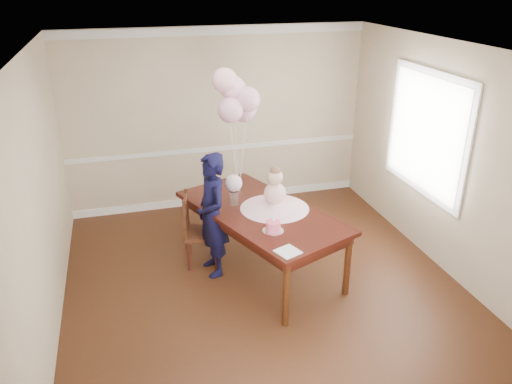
% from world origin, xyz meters
% --- Properties ---
extents(floor, '(4.50, 5.00, 0.00)m').
position_xyz_m(floor, '(0.00, 0.00, 0.00)').
color(floor, black).
rests_on(floor, ground).
extents(ceiling, '(4.50, 5.00, 0.02)m').
position_xyz_m(ceiling, '(0.00, 0.00, 2.70)').
color(ceiling, silver).
rests_on(ceiling, wall_back).
extents(wall_back, '(4.50, 0.02, 2.70)m').
position_xyz_m(wall_back, '(0.00, 2.50, 1.35)').
color(wall_back, tan).
rests_on(wall_back, floor).
extents(wall_front, '(4.50, 0.02, 2.70)m').
position_xyz_m(wall_front, '(0.00, -2.50, 1.35)').
color(wall_front, tan).
rests_on(wall_front, floor).
extents(wall_left, '(0.02, 5.00, 2.70)m').
position_xyz_m(wall_left, '(-2.25, 0.00, 1.35)').
color(wall_left, tan).
rests_on(wall_left, floor).
extents(wall_right, '(0.02, 5.00, 2.70)m').
position_xyz_m(wall_right, '(2.25, 0.00, 1.35)').
color(wall_right, tan).
rests_on(wall_right, floor).
extents(chair_rail_trim, '(4.50, 0.02, 0.07)m').
position_xyz_m(chair_rail_trim, '(0.00, 2.49, 0.90)').
color(chair_rail_trim, silver).
rests_on(chair_rail_trim, wall_back).
extents(crown_molding, '(4.50, 0.02, 0.12)m').
position_xyz_m(crown_molding, '(0.00, 2.49, 2.63)').
color(crown_molding, silver).
rests_on(crown_molding, wall_back).
extents(baseboard_trim, '(4.50, 0.02, 0.12)m').
position_xyz_m(baseboard_trim, '(0.00, 2.49, 0.06)').
color(baseboard_trim, white).
rests_on(baseboard_trim, floor).
extents(window_frame, '(0.02, 1.66, 1.56)m').
position_xyz_m(window_frame, '(2.23, 0.50, 1.55)').
color(window_frame, white).
rests_on(window_frame, wall_right).
extents(window_blinds, '(0.01, 1.50, 1.40)m').
position_xyz_m(window_blinds, '(2.21, 0.50, 1.55)').
color(window_blinds, white).
rests_on(window_blinds, wall_right).
extents(dining_table_top, '(1.81, 2.41, 0.05)m').
position_xyz_m(dining_table_top, '(0.07, 0.42, 0.78)').
color(dining_table_top, black).
rests_on(dining_table_top, table_leg_fl).
extents(table_apron, '(1.67, 2.27, 0.11)m').
position_xyz_m(table_apron, '(0.07, 0.42, 0.70)').
color(table_apron, black).
rests_on(table_apron, table_leg_fl).
extents(table_leg_fl, '(0.10, 0.10, 0.76)m').
position_xyz_m(table_leg_fl, '(0.02, -0.67, 0.38)').
color(table_leg_fl, black).
rests_on(table_leg_fl, floor).
extents(table_leg_fr, '(0.10, 0.10, 0.76)m').
position_xyz_m(table_leg_fr, '(0.86, -0.33, 0.38)').
color(table_leg_fr, black).
rests_on(table_leg_fr, floor).
extents(table_leg_bl, '(0.10, 0.10, 0.76)m').
position_xyz_m(table_leg_bl, '(-0.72, 1.17, 0.38)').
color(table_leg_bl, black).
rests_on(table_leg_bl, floor).
extents(table_leg_br, '(0.10, 0.10, 0.76)m').
position_xyz_m(table_leg_br, '(0.12, 1.51, 0.38)').
color(table_leg_br, black).
rests_on(table_leg_br, floor).
extents(baby_skirt, '(1.07, 1.07, 0.11)m').
position_xyz_m(baby_skirt, '(0.24, 0.43, 0.86)').
color(baby_skirt, '#FFBBD1').
rests_on(baby_skirt, dining_table_top).
extents(baby_torso, '(0.26, 0.26, 0.26)m').
position_xyz_m(baby_torso, '(0.24, 0.43, 1.00)').
color(baby_torso, pink).
rests_on(baby_torso, baby_skirt).
extents(baby_head, '(0.18, 0.18, 0.18)m').
position_xyz_m(baby_head, '(0.24, 0.43, 1.21)').
color(baby_head, beige).
rests_on(baby_head, baby_torso).
extents(baby_hair, '(0.13, 0.13, 0.13)m').
position_xyz_m(baby_hair, '(0.24, 0.43, 1.27)').
color(baby_hair, brown).
rests_on(baby_hair, baby_head).
extents(cake_platter, '(0.31, 0.31, 0.01)m').
position_xyz_m(cake_platter, '(0.05, -0.11, 0.81)').
color(cake_platter, silver).
rests_on(cake_platter, dining_table_top).
extents(birthday_cake, '(0.21, 0.21, 0.11)m').
position_xyz_m(birthday_cake, '(0.05, -0.11, 0.87)').
color(birthday_cake, '#F44D76').
rests_on(birthday_cake, cake_platter).
extents(cake_flower_a, '(0.03, 0.03, 0.03)m').
position_xyz_m(cake_flower_a, '(0.05, -0.11, 0.94)').
color(cake_flower_a, white).
rests_on(cake_flower_a, birthday_cake).
extents(cake_flower_b, '(0.03, 0.03, 0.03)m').
position_xyz_m(cake_flower_b, '(0.07, -0.08, 0.94)').
color(cake_flower_b, white).
rests_on(cake_flower_b, birthday_cake).
extents(rose_vase_near, '(0.14, 0.14, 0.17)m').
position_xyz_m(rose_vase_near, '(-0.20, 0.66, 0.90)').
color(rose_vase_near, white).
rests_on(rose_vase_near, dining_table_top).
extents(roses_near, '(0.21, 0.21, 0.21)m').
position_xyz_m(roses_near, '(-0.20, 0.66, 1.09)').
color(roses_near, beige).
rests_on(roses_near, rose_vase_near).
extents(napkin, '(0.28, 0.28, 0.01)m').
position_xyz_m(napkin, '(0.06, -0.57, 0.82)').
color(napkin, white).
rests_on(napkin, dining_table_top).
extents(balloon_weight, '(0.06, 0.06, 0.02)m').
position_xyz_m(balloon_weight, '(-0.05, 1.01, 0.82)').
color(balloon_weight, silver).
rests_on(balloon_weight, dining_table_top).
extents(balloon_a, '(0.30, 0.30, 0.30)m').
position_xyz_m(balloon_a, '(-0.15, 0.97, 1.89)').
color(balloon_a, '#DF9EBA').
rests_on(balloon_a, balloon_ribbon_a).
extents(balloon_b, '(0.30, 0.30, 0.30)m').
position_xyz_m(balloon_b, '(0.07, 1.00, 2.00)').
color(balloon_b, '#E19FBA').
rests_on(balloon_b, balloon_ribbon_b).
extents(balloon_c, '(0.30, 0.30, 0.30)m').
position_xyz_m(balloon_c, '(-0.07, 1.12, 2.11)').
color(balloon_c, '#FFB4D5').
rests_on(balloon_c, balloon_ribbon_c).
extents(balloon_d, '(0.30, 0.30, 0.30)m').
position_xyz_m(balloon_d, '(-0.18, 1.10, 2.21)').
color(balloon_d, '#FFB4C5').
rests_on(balloon_d, balloon_ribbon_d).
extents(balloon_e, '(0.30, 0.30, 0.30)m').
position_xyz_m(balloon_e, '(0.07, 1.15, 1.84)').
color(balloon_e, '#DE9DBE').
rests_on(balloon_e, balloon_ribbon_e).
extents(balloon_ribbon_a, '(0.09, 0.04, 0.90)m').
position_xyz_m(balloon_ribbon_a, '(-0.10, 0.99, 1.27)').
color(balloon_ribbon_a, white).
rests_on(balloon_ribbon_a, balloon_weight).
extents(balloon_ribbon_b, '(0.12, 0.02, 1.01)m').
position_xyz_m(balloon_ribbon_b, '(0.01, 1.00, 1.33)').
color(balloon_ribbon_b, white).
rests_on(balloon_ribbon_b, balloon_weight).
extents(balloon_ribbon_c, '(0.02, 0.10, 1.12)m').
position_xyz_m(balloon_ribbon_c, '(-0.06, 1.06, 1.38)').
color(balloon_ribbon_c, white).
rests_on(balloon_ribbon_c, balloon_weight).
extents(balloon_ribbon_d, '(0.13, 0.07, 1.22)m').
position_xyz_m(balloon_ribbon_d, '(-0.12, 1.05, 1.44)').
color(balloon_ribbon_d, white).
rests_on(balloon_ribbon_d, balloon_weight).
extents(balloon_ribbon_e, '(0.11, 0.13, 0.84)m').
position_xyz_m(balloon_ribbon_e, '(0.01, 1.08, 1.25)').
color(balloon_ribbon_e, silver).
rests_on(balloon_ribbon_e, balloon_weight).
extents(dining_chair_seat, '(0.49, 0.49, 0.05)m').
position_xyz_m(dining_chair_seat, '(-0.59, 0.76, 0.42)').
color(dining_chair_seat, '#3A1B0F').
rests_on(dining_chair_seat, chair_leg_fl).
extents(chair_leg_fl, '(0.04, 0.04, 0.40)m').
position_xyz_m(chair_leg_fl, '(-0.79, 0.63, 0.20)').
color(chair_leg_fl, '#34110E').
rests_on(chair_leg_fl, floor).
extents(chair_leg_fr, '(0.04, 0.04, 0.40)m').
position_xyz_m(chair_leg_fr, '(-0.46, 0.56, 0.20)').
color(chair_leg_fr, '#3B1710').
rests_on(chair_leg_fr, floor).
extents(chair_leg_bl, '(0.04, 0.04, 0.40)m').
position_xyz_m(chair_leg_bl, '(-0.72, 0.96, 0.20)').
color(chair_leg_bl, '#3E2110').
rests_on(chair_leg_bl, floor).
extents(chair_leg_br, '(0.04, 0.04, 0.40)m').
position_xyz_m(chair_leg_br, '(-0.39, 0.89, 0.20)').
color(chair_leg_br, '#351E0E').
rests_on(chair_leg_br, floor).
extents(chair_back_post_l, '(0.04, 0.04, 0.52)m').
position_xyz_m(chair_back_post_l, '(-0.81, 0.63, 0.69)').
color(chair_back_post_l, '#3C2010').
rests_on(chair_back_post_l, dining_chair_seat).
extents(chair_back_post_r, '(0.04, 0.04, 0.52)m').
position_xyz_m(chair_back_post_r, '(-0.74, 0.96, 0.69)').
color(chair_back_post_r, '#351D0E').
rests_on(chair_back_post_r, dining_chair_seat).
extents(chair_slat_low, '(0.11, 0.37, 0.05)m').
position_xyz_m(chair_slat_low, '(-0.77, 0.80, 0.58)').
color(chair_slat_low, '#32170D').
rests_on(chair_slat_low, dining_chair_seat).
extents(chair_slat_mid, '(0.11, 0.37, 0.05)m').
position_xyz_m(chair_slat_mid, '(-0.77, 0.80, 0.73)').
color(chair_slat_mid, '#39180F').
rests_on(chair_slat_mid, dining_chair_seat).
extents(chair_slat_top, '(0.11, 0.37, 0.05)m').
position_xyz_m(chair_slat_top, '(-0.77, 0.80, 0.88)').
color(chair_slat_top, '#3B1810').
rests_on(chair_slat_top, dining_chair_seat).
extents(woman, '(0.45, 0.60, 1.53)m').
position_xyz_m(woman, '(-0.50, 0.54, 0.76)').
color(woman, black).
rests_on(woman, floor).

